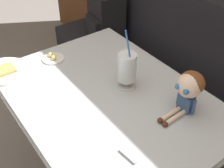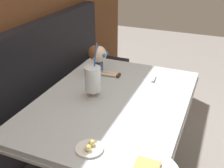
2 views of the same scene
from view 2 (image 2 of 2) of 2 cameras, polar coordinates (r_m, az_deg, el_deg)
The scene contains 6 objects.
booth_bench at distance 2.08m, azimuth -16.36°, elevation -9.60°, with size 2.60×0.48×1.00m.
diner_table at distance 1.67m, azimuth 0.13°, elevation -9.02°, with size 1.11×0.81×0.74m.
milkshake_glass at distance 1.55m, azimuth -3.89°, elevation 0.72°, with size 0.10×0.10×0.32m.
butter_saucer at distance 1.22m, azimuth -4.58°, elevation -12.82°, with size 0.12×0.12×0.04m.
butter_knife at distance 1.84m, azimuth 8.63°, elevation 1.46°, with size 0.24×0.04×0.01m.
seated_doll at distance 1.82m, azimuth -2.83°, elevation 5.78°, with size 0.12×0.22×0.20m.
Camera 2 is at (-1.25, -0.33, 1.53)m, focal length 44.89 mm.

